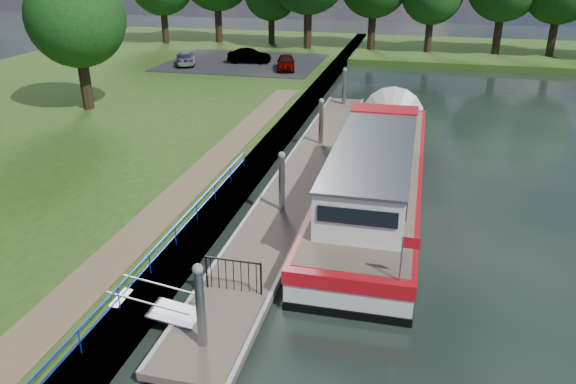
% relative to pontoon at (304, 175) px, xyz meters
% --- Properties ---
extents(ground, '(160.00, 160.00, 0.00)m').
position_rel_pontoon_xyz_m(ground, '(0.00, -13.00, -0.18)').
color(ground, black).
rests_on(ground, ground).
extents(riverbank, '(32.00, 90.00, 0.78)m').
position_rel_pontoon_xyz_m(riverbank, '(-18.00, 2.00, 0.20)').
color(riverbank, '#264413').
rests_on(riverbank, ground).
extents(bank_edge, '(1.10, 90.00, 0.78)m').
position_rel_pontoon_xyz_m(bank_edge, '(-2.55, 2.00, 0.20)').
color(bank_edge, '#473D2D').
rests_on(bank_edge, ground).
extents(far_bank, '(60.00, 18.00, 0.60)m').
position_rel_pontoon_xyz_m(far_bank, '(12.00, 39.00, 0.12)').
color(far_bank, '#264413').
rests_on(far_bank, ground).
extents(footpath, '(1.60, 40.00, 0.05)m').
position_rel_pontoon_xyz_m(footpath, '(-4.40, -5.00, 0.62)').
color(footpath, brown).
rests_on(footpath, riverbank).
extents(carpark, '(14.00, 12.00, 0.06)m').
position_rel_pontoon_xyz_m(carpark, '(-11.00, 25.00, 0.62)').
color(carpark, black).
rests_on(carpark, riverbank).
extents(blue_fence, '(0.04, 18.04, 0.72)m').
position_rel_pontoon_xyz_m(blue_fence, '(-2.75, -10.00, 1.13)').
color(blue_fence, '#0C2DBF').
rests_on(blue_fence, riverbank).
extents(pontoon, '(2.50, 30.00, 0.56)m').
position_rel_pontoon_xyz_m(pontoon, '(0.00, 0.00, 0.00)').
color(pontoon, brown).
rests_on(pontoon, ground).
extents(mooring_piles, '(0.30, 27.30, 3.55)m').
position_rel_pontoon_xyz_m(mooring_piles, '(0.00, 0.00, 1.10)').
color(mooring_piles, gray).
rests_on(mooring_piles, ground).
extents(gangway, '(2.58, 1.00, 0.92)m').
position_rel_pontoon_xyz_m(gangway, '(-1.85, -12.50, 0.44)').
color(gangway, '#A5A8AD').
rests_on(gangway, ground).
extents(gate_panel, '(1.85, 0.05, 1.15)m').
position_rel_pontoon_xyz_m(gate_panel, '(-0.00, -10.80, 0.97)').
color(gate_panel, black).
rests_on(gate_panel, ground).
extents(barge, '(4.36, 21.15, 4.78)m').
position_rel_pontoon_xyz_m(barge, '(3.60, -0.49, 0.90)').
color(barge, black).
rests_on(barge, ground).
extents(bank_tree_a, '(6.12, 6.12, 9.72)m').
position_rel_pontoon_xyz_m(bank_tree_a, '(-15.99, 7.08, 6.84)').
color(bank_tree_a, '#332316').
rests_on(bank_tree_a, riverbank).
extents(car_a, '(2.32, 4.00, 1.28)m').
position_rel_pontoon_xyz_m(car_a, '(-6.35, 22.34, 1.29)').
color(car_a, '#999999').
rests_on(car_a, carpark).
extents(car_b, '(4.02, 1.85, 1.28)m').
position_rel_pontoon_xyz_m(car_b, '(-10.34, 24.60, 1.29)').
color(car_b, '#999999').
rests_on(car_b, carpark).
extents(car_c, '(3.09, 4.35, 1.17)m').
position_rel_pontoon_xyz_m(car_c, '(-15.65, 22.36, 1.24)').
color(car_c, '#999999').
rests_on(car_c, carpark).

